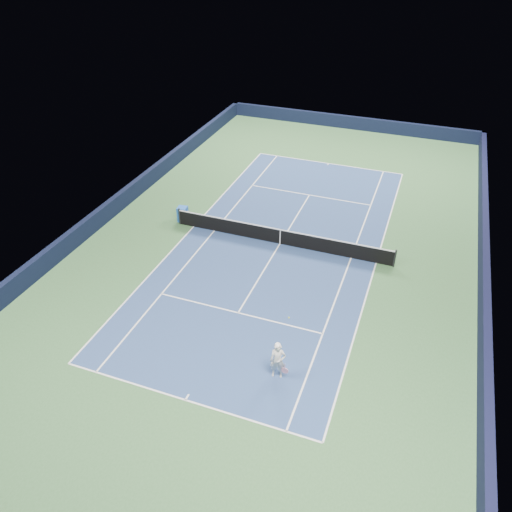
% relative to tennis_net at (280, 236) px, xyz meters
% --- Properties ---
extents(ground, '(40.00, 40.00, 0.00)m').
position_rel_tennis_net_xyz_m(ground, '(0.00, 0.00, -0.50)').
color(ground, '#335D33').
rests_on(ground, ground).
extents(wall_far, '(22.00, 0.35, 1.10)m').
position_rel_tennis_net_xyz_m(wall_far, '(0.00, 19.82, 0.05)').
color(wall_far, black).
rests_on(wall_far, ground).
extents(wall_right, '(0.35, 40.00, 1.10)m').
position_rel_tennis_net_xyz_m(wall_right, '(10.82, 0.00, 0.05)').
color(wall_right, black).
rests_on(wall_right, ground).
extents(wall_left, '(0.35, 40.00, 1.10)m').
position_rel_tennis_net_xyz_m(wall_left, '(-10.82, 0.00, 0.05)').
color(wall_left, black).
rests_on(wall_left, ground).
extents(court_surface, '(10.97, 23.77, 0.01)m').
position_rel_tennis_net_xyz_m(court_surface, '(0.00, 0.00, -0.50)').
color(court_surface, navy).
rests_on(court_surface, ground).
extents(baseline_far, '(10.97, 0.08, 0.00)m').
position_rel_tennis_net_xyz_m(baseline_far, '(0.00, 11.88, -0.50)').
color(baseline_far, white).
rests_on(baseline_far, ground).
extents(baseline_near, '(10.97, 0.08, 0.00)m').
position_rel_tennis_net_xyz_m(baseline_near, '(0.00, -11.88, -0.50)').
color(baseline_near, white).
rests_on(baseline_near, ground).
extents(sideline_doubles_right, '(0.08, 23.77, 0.00)m').
position_rel_tennis_net_xyz_m(sideline_doubles_right, '(5.49, 0.00, -0.50)').
color(sideline_doubles_right, white).
rests_on(sideline_doubles_right, ground).
extents(sideline_doubles_left, '(0.08, 23.77, 0.00)m').
position_rel_tennis_net_xyz_m(sideline_doubles_left, '(-5.49, 0.00, -0.50)').
color(sideline_doubles_left, white).
rests_on(sideline_doubles_left, ground).
extents(sideline_singles_right, '(0.08, 23.77, 0.00)m').
position_rel_tennis_net_xyz_m(sideline_singles_right, '(4.12, 0.00, -0.50)').
color(sideline_singles_right, white).
rests_on(sideline_singles_right, ground).
extents(sideline_singles_left, '(0.08, 23.77, 0.00)m').
position_rel_tennis_net_xyz_m(sideline_singles_left, '(-4.12, 0.00, -0.50)').
color(sideline_singles_left, white).
rests_on(sideline_singles_left, ground).
extents(service_line_far, '(8.23, 0.08, 0.00)m').
position_rel_tennis_net_xyz_m(service_line_far, '(0.00, 6.40, -0.50)').
color(service_line_far, white).
rests_on(service_line_far, ground).
extents(service_line_near, '(8.23, 0.08, 0.00)m').
position_rel_tennis_net_xyz_m(service_line_near, '(0.00, -6.40, -0.50)').
color(service_line_near, white).
rests_on(service_line_near, ground).
extents(center_service_line, '(0.08, 12.80, 0.00)m').
position_rel_tennis_net_xyz_m(center_service_line, '(0.00, 0.00, -0.50)').
color(center_service_line, white).
rests_on(center_service_line, ground).
extents(center_mark_far, '(0.08, 0.30, 0.00)m').
position_rel_tennis_net_xyz_m(center_mark_far, '(0.00, 11.73, -0.50)').
color(center_mark_far, white).
rests_on(center_mark_far, ground).
extents(center_mark_near, '(0.08, 0.30, 0.00)m').
position_rel_tennis_net_xyz_m(center_mark_near, '(0.00, -11.73, -0.50)').
color(center_mark_near, white).
rests_on(center_mark_near, ground).
extents(tennis_net, '(12.90, 0.10, 1.07)m').
position_rel_tennis_net_xyz_m(tennis_net, '(0.00, 0.00, 0.00)').
color(tennis_net, black).
rests_on(tennis_net, ground).
extents(sponsor_cube, '(0.63, 0.58, 0.94)m').
position_rel_tennis_net_xyz_m(sponsor_cube, '(-6.40, 0.40, -0.03)').
color(sponsor_cube, blue).
rests_on(sponsor_cube, ground).
extents(tennis_player, '(0.83, 1.31, 2.37)m').
position_rel_tennis_net_xyz_m(tennis_player, '(2.96, -9.44, 0.37)').
color(tennis_player, white).
rests_on(tennis_player, ground).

